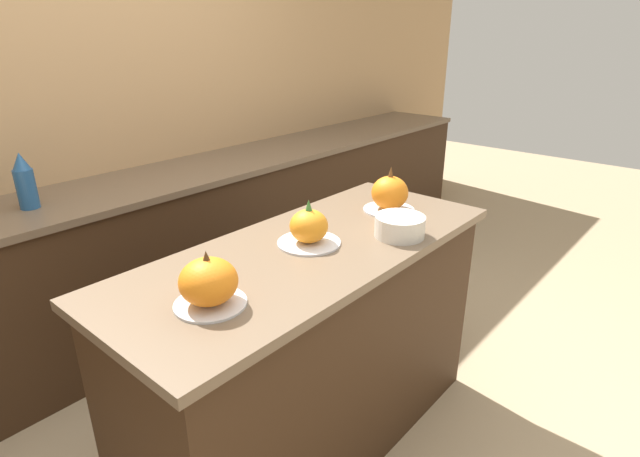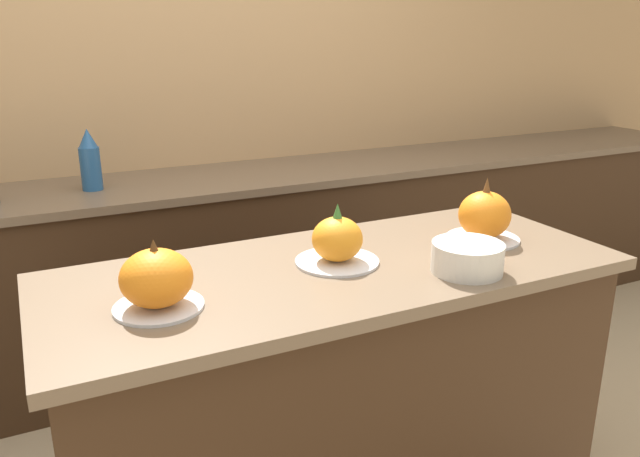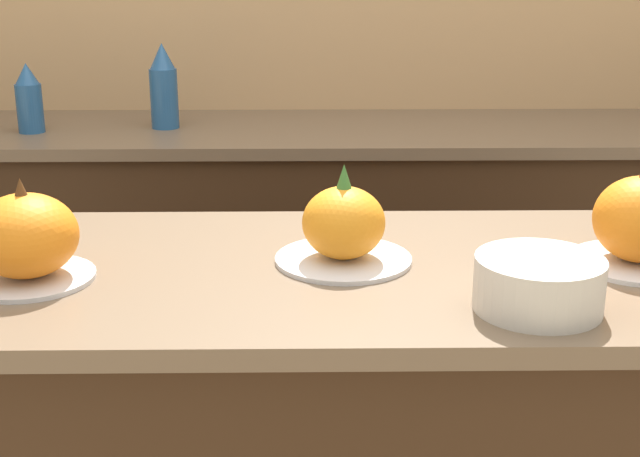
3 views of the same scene
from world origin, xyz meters
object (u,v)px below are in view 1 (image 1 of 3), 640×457
object	(u,v)px
bottle_tall	(25,182)
mixing_bowl	(400,226)
pumpkin_cake_left	(209,283)
pumpkin_cake_right	(389,194)
pumpkin_cake_center	(309,228)

from	to	relation	value
bottle_tall	mixing_bowl	world-z (taller)	bottle_tall
pumpkin_cake_left	bottle_tall	bearing A→B (deg)	89.24
pumpkin_cake_left	mixing_bowl	size ratio (longest dim) A/B	1.10
bottle_tall	pumpkin_cake_right	bearing A→B (deg)	-52.17
pumpkin_cake_right	bottle_tall	distance (m)	1.61
pumpkin_cake_center	bottle_tall	bearing A→B (deg)	111.44
pumpkin_cake_center	bottle_tall	size ratio (longest dim) A/B	0.92
pumpkin_cake_left	pumpkin_cake_right	distance (m)	1.01
pumpkin_cake_right	mixing_bowl	xyz separation A→B (m)	(-0.22, -0.19, -0.03)
pumpkin_cake_center	mixing_bowl	xyz separation A→B (m)	(0.28, -0.21, -0.02)
pumpkin_cake_left	pumpkin_cake_right	bearing A→B (deg)	3.51
pumpkin_cake_left	pumpkin_cake_right	world-z (taller)	pumpkin_cake_right
pumpkin_cake_left	pumpkin_cake_right	size ratio (longest dim) A/B	0.94
pumpkin_cake_left	mixing_bowl	distance (m)	0.80
pumpkin_cake_center	bottle_tall	xyz separation A→B (m)	(-0.49, 1.26, 0.04)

